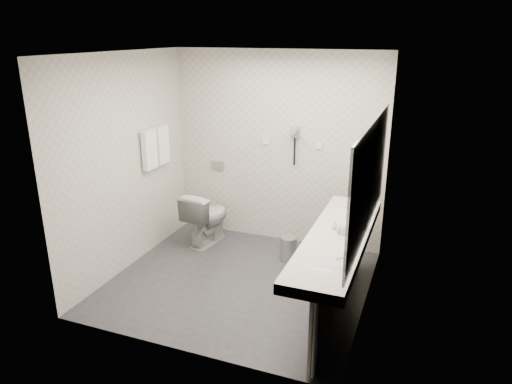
% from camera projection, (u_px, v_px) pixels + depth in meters
% --- Properties ---
extents(floor, '(2.80, 2.80, 0.00)m').
position_uv_depth(floor, '(239.00, 282.00, 5.36)').
color(floor, '#2D2D32').
rests_on(floor, ground).
extents(ceiling, '(2.80, 2.80, 0.00)m').
position_uv_depth(ceiling, '(236.00, 53.00, 4.55)').
color(ceiling, silver).
rests_on(ceiling, wall_back).
extents(wall_back, '(2.80, 0.00, 2.80)m').
position_uv_depth(wall_back, '(277.00, 149.00, 6.10)').
color(wall_back, beige).
rests_on(wall_back, floor).
extents(wall_front, '(2.80, 0.00, 2.80)m').
position_uv_depth(wall_front, '(175.00, 221.00, 3.80)').
color(wall_front, beige).
rests_on(wall_front, floor).
extents(wall_left, '(0.00, 2.60, 2.60)m').
position_uv_depth(wall_left, '(126.00, 164.00, 5.42)').
color(wall_left, beige).
rests_on(wall_left, floor).
extents(wall_right, '(0.00, 2.60, 2.60)m').
position_uv_depth(wall_right, '(373.00, 192.00, 4.48)').
color(wall_right, beige).
rests_on(wall_right, floor).
extents(vanity_counter, '(0.55, 2.20, 0.10)m').
position_uv_depth(vanity_counter, '(337.00, 239.00, 4.54)').
color(vanity_counter, silver).
rests_on(vanity_counter, floor).
extents(vanity_panel, '(0.03, 2.15, 0.75)m').
position_uv_depth(vanity_panel, '(338.00, 279.00, 4.67)').
color(vanity_panel, gray).
rests_on(vanity_panel, floor).
extents(vanity_post_near, '(0.06, 0.06, 0.75)m').
position_uv_depth(vanity_post_near, '(314.00, 340.00, 3.74)').
color(vanity_post_near, silver).
rests_on(vanity_post_near, floor).
extents(vanity_post_far, '(0.06, 0.06, 0.75)m').
position_uv_depth(vanity_post_far, '(358.00, 238.00, 5.58)').
color(vanity_post_far, silver).
rests_on(vanity_post_far, floor).
extents(mirror, '(0.02, 2.20, 1.05)m').
position_uv_depth(mirror, '(370.00, 178.00, 4.24)').
color(mirror, '#B2BCC6').
rests_on(mirror, wall_right).
extents(basin_near, '(0.40, 0.31, 0.05)m').
position_uv_depth(basin_near, '(322.00, 266.00, 3.95)').
color(basin_near, silver).
rests_on(basin_near, vanity_counter).
extents(basin_far, '(0.40, 0.31, 0.05)m').
position_uv_depth(basin_far, '(350.00, 213.00, 5.10)').
color(basin_far, silver).
rests_on(basin_far, vanity_counter).
extents(faucet_near, '(0.04, 0.04, 0.15)m').
position_uv_depth(faucet_near, '(346.00, 260.00, 3.86)').
color(faucet_near, silver).
rests_on(faucet_near, vanity_counter).
extents(faucet_far, '(0.04, 0.04, 0.15)m').
position_uv_depth(faucet_far, '(369.00, 207.00, 5.01)').
color(faucet_far, silver).
rests_on(faucet_far, vanity_counter).
extents(soap_bottle_a, '(0.07, 0.07, 0.11)m').
position_uv_depth(soap_bottle_a, '(340.00, 228.00, 4.52)').
color(soap_bottle_a, silver).
rests_on(soap_bottle_a, vanity_counter).
extents(soap_bottle_b, '(0.08, 0.08, 0.08)m').
position_uv_depth(soap_bottle_b, '(335.00, 225.00, 4.64)').
color(soap_bottle_b, silver).
rests_on(soap_bottle_b, vanity_counter).
extents(soap_bottle_c, '(0.06, 0.06, 0.11)m').
position_uv_depth(soap_bottle_c, '(343.00, 230.00, 4.49)').
color(soap_bottle_c, silver).
rests_on(soap_bottle_c, vanity_counter).
extents(glass_left, '(0.08, 0.08, 0.12)m').
position_uv_depth(glass_left, '(363.00, 224.00, 4.63)').
color(glass_left, silver).
rests_on(glass_left, vanity_counter).
extents(glass_right, '(0.07, 0.07, 0.10)m').
position_uv_depth(glass_right, '(355.00, 218.00, 4.77)').
color(glass_right, silver).
rests_on(glass_right, vanity_counter).
extents(toilet, '(0.50, 0.76, 0.73)m').
position_uv_depth(toilet, '(207.00, 217.00, 6.24)').
color(toilet, silver).
rests_on(toilet, floor).
extents(flush_plate, '(0.18, 0.02, 0.12)m').
position_uv_depth(flush_plate, '(218.00, 166.00, 6.47)').
color(flush_plate, '#B2B5BA').
rests_on(flush_plate, wall_back).
extents(pedal_bin, '(0.26, 0.26, 0.29)m').
position_uv_depth(pedal_bin, '(288.00, 249.00, 5.83)').
color(pedal_bin, '#B2B5BA').
rests_on(pedal_bin, floor).
extents(bin_lid, '(0.21, 0.21, 0.02)m').
position_uv_depth(bin_lid, '(289.00, 238.00, 5.78)').
color(bin_lid, '#B2B5BA').
rests_on(bin_lid, pedal_bin).
extents(towel_rail, '(0.02, 0.62, 0.02)m').
position_uv_depth(towel_rail, '(154.00, 130.00, 5.80)').
color(towel_rail, silver).
rests_on(towel_rail, wall_left).
extents(towel_near, '(0.07, 0.24, 0.48)m').
position_uv_depth(towel_near, '(150.00, 150.00, 5.74)').
color(towel_near, white).
rests_on(towel_near, towel_rail).
extents(towel_far, '(0.07, 0.24, 0.48)m').
position_uv_depth(towel_far, '(162.00, 145.00, 5.99)').
color(towel_far, white).
rests_on(towel_far, towel_rail).
extents(dryer_cradle, '(0.10, 0.04, 0.14)m').
position_uv_depth(dryer_cradle, '(295.00, 132.00, 5.91)').
color(dryer_cradle, gray).
rests_on(dryer_cradle, wall_back).
extents(dryer_barrel, '(0.08, 0.14, 0.08)m').
position_uv_depth(dryer_barrel, '(294.00, 131.00, 5.84)').
color(dryer_barrel, gray).
rests_on(dryer_barrel, dryer_cradle).
extents(dryer_cord, '(0.02, 0.02, 0.35)m').
position_uv_depth(dryer_cord, '(294.00, 152.00, 5.98)').
color(dryer_cord, black).
rests_on(dryer_cord, dryer_cradle).
extents(switch_plate_a, '(0.09, 0.02, 0.09)m').
position_uv_depth(switch_plate_a, '(266.00, 141.00, 6.11)').
color(switch_plate_a, silver).
rests_on(switch_plate_a, wall_back).
extents(switch_plate_b, '(0.09, 0.02, 0.09)m').
position_uv_depth(switch_plate_b, '(319.00, 145.00, 5.87)').
color(switch_plate_b, silver).
rests_on(switch_plate_b, wall_back).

